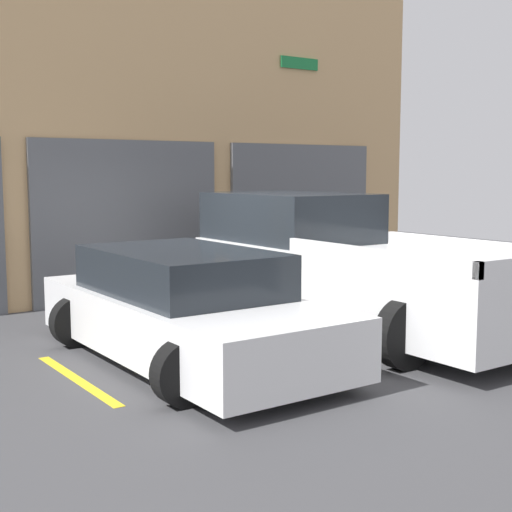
{
  "coord_description": "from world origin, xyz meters",
  "views": [
    {
      "loc": [
        -5.34,
        -8.21,
        2.22
      ],
      "look_at": [
        0.0,
        -0.55,
        1.1
      ],
      "focal_mm": 50.0,
      "sensor_mm": 36.0,
      "label": 1
    }
  ],
  "objects": [
    {
      "name": "ground_plane",
      "position": [
        0.0,
        0.0,
        0.0
      ],
      "size": [
        28.0,
        28.0,
        0.0
      ],
      "primitive_type": "plane",
      "color": "#3D3D3F"
    },
    {
      "name": "shophouse_building",
      "position": [
        -0.01,
        3.28,
        2.86
      ],
      "size": [
        12.67,
        0.68,
        5.87
      ],
      "color": "tan",
      "rests_on": "ground"
    },
    {
      "name": "pickup_truck",
      "position": [
        1.34,
        -0.71,
        0.87
      ],
      "size": [
        2.48,
        5.52,
        1.88
      ],
      "color": "white",
      "rests_on": "ground"
    },
    {
      "name": "sedan_white",
      "position": [
        -1.34,
        -1.02,
        0.62
      ],
      "size": [
        2.26,
        4.53,
        1.31
      ],
      "color": "white",
      "rests_on": "ground"
    },
    {
      "name": "parking_stripe_far_left",
      "position": [
        -2.68,
        -1.05,
        0.0
      ],
      "size": [
        0.12,
        2.2,
        0.01
      ],
      "primitive_type": "cube",
      "color": "gold",
      "rests_on": "ground"
    },
    {
      "name": "parking_stripe_left",
      "position": [
        0.0,
        -1.05,
        0.0
      ],
      "size": [
        0.12,
        2.2,
        0.01
      ],
      "primitive_type": "cube",
      "color": "gold",
      "rests_on": "ground"
    },
    {
      "name": "parking_stripe_centre",
      "position": [
        2.68,
        -1.05,
        0.0
      ],
      "size": [
        0.12,
        2.2,
        0.01
      ],
      "primitive_type": "cube",
      "color": "gold",
      "rests_on": "ground"
    }
  ]
}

